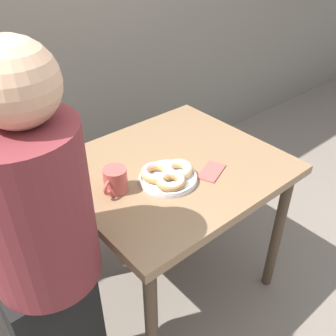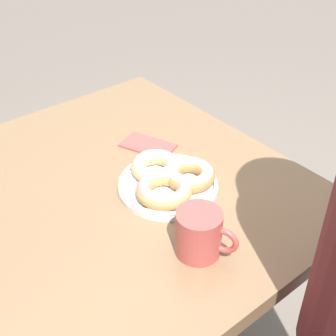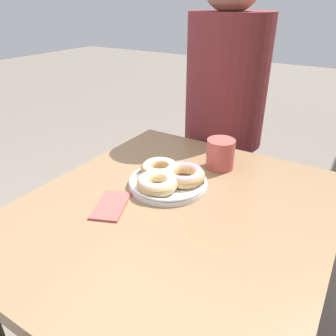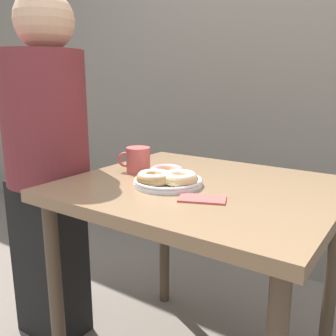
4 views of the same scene
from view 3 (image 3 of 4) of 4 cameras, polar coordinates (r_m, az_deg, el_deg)
The scene contains 5 objects.
dining_table at distance 0.95m, azimuth 1.07°, elevation -11.74°, with size 0.90×0.79×0.77m.
donut_plate at distance 0.98m, azimuth -0.04°, elevation -1.63°, with size 0.25×0.25×0.05m.
coffee_mug at distance 1.09m, azimuth 9.11°, elevation 2.55°, with size 0.12×0.09×0.10m.
person_figure at distance 1.46m, azimuth 9.67°, elevation 7.49°, with size 0.34×0.33×1.44m.
napkin at distance 0.91m, azimuth -9.88°, elevation -6.40°, with size 0.16×0.12×0.01m.
Camera 3 is at (0.63, 0.50, 1.27)m, focal length 35.00 mm.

